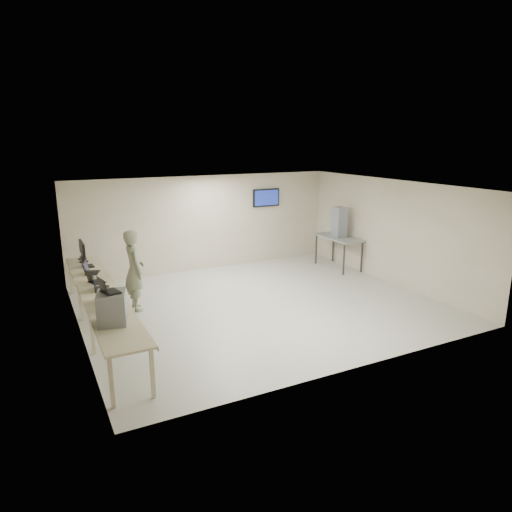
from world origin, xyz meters
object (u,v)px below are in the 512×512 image
workbench (100,294)px  side_table (339,239)px  equipment_box (112,308)px  soldier (134,270)px

workbench → side_table: 7.40m
equipment_box → side_table: size_ratio=0.33×
soldier → side_table: 6.32m
workbench → side_table: side_table is taller
equipment_box → workbench: bearing=102.4°
soldier → equipment_box: bearing=159.6°
soldier → workbench: bearing=137.2°
workbench → side_table: bearing=13.8°
equipment_box → side_table: (7.25, 3.57, -0.27)m
workbench → side_table: (7.19, 1.77, 0.07)m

